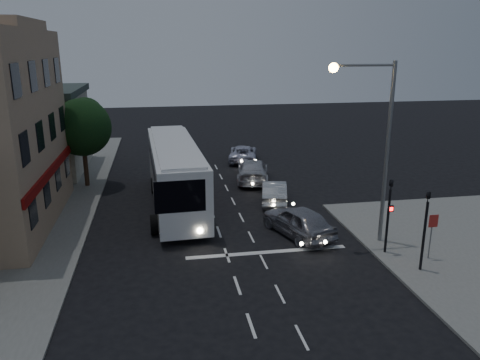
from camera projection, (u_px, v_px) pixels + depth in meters
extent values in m
plane|color=black|center=(234.00, 274.00, 20.78)|extent=(120.00, 120.00, 0.00)
cube|color=silver|center=(251.00, 325.00, 16.99)|extent=(0.12, 1.60, 0.01)
cube|color=silver|center=(237.00, 285.00, 19.83)|extent=(0.12, 1.60, 0.01)
cube|color=silver|center=(227.00, 255.00, 22.67)|extent=(0.12, 1.60, 0.01)
cube|color=silver|center=(219.00, 232.00, 25.50)|extent=(0.12, 1.60, 0.01)
cube|color=silver|center=(212.00, 213.00, 28.34)|extent=(0.12, 1.60, 0.01)
cube|color=silver|center=(207.00, 198.00, 31.18)|extent=(0.12, 1.60, 0.01)
cube|color=silver|center=(203.00, 185.00, 34.02)|extent=(0.12, 1.60, 0.01)
cube|color=silver|center=(199.00, 174.00, 36.86)|extent=(0.12, 1.60, 0.01)
cube|color=silver|center=(302.00, 337.00, 16.31)|extent=(0.10, 1.50, 0.01)
cube|color=silver|center=(280.00, 294.00, 19.15)|extent=(0.10, 1.50, 0.01)
cube|color=silver|center=(264.00, 262.00, 21.99)|extent=(0.10, 1.50, 0.01)
cube|color=silver|center=(251.00, 237.00, 24.83)|extent=(0.10, 1.50, 0.01)
cube|color=silver|center=(241.00, 217.00, 27.66)|extent=(0.10, 1.50, 0.01)
cube|color=silver|center=(233.00, 201.00, 30.50)|extent=(0.10, 1.50, 0.01)
cube|color=silver|center=(227.00, 188.00, 33.34)|extent=(0.10, 1.50, 0.01)
cube|color=silver|center=(221.00, 177.00, 36.18)|extent=(0.10, 1.50, 0.01)
cube|color=silver|center=(216.00, 167.00, 39.01)|extent=(0.10, 1.50, 0.01)
cube|color=silver|center=(267.00, 252.00, 23.00)|extent=(8.00, 0.35, 0.01)
cube|color=white|center=(175.00, 173.00, 29.20)|extent=(3.33, 13.23, 3.50)
cube|color=white|center=(174.00, 144.00, 28.70)|extent=(2.87, 12.78, 0.20)
cube|color=black|center=(180.00, 196.00, 22.90)|extent=(2.52, 0.25, 1.64)
cube|color=black|center=(196.00, 159.00, 29.75)|extent=(0.54, 10.93, 0.98)
cube|color=black|center=(152.00, 161.00, 29.29)|extent=(0.54, 10.93, 0.98)
cube|color=#B02319|center=(196.00, 175.00, 30.61)|extent=(0.31, 6.01, 1.53)
cube|color=#B02319|center=(153.00, 177.00, 30.14)|extent=(0.31, 6.01, 1.53)
cylinder|color=black|center=(154.00, 224.00, 25.07)|extent=(0.43, 1.11, 1.09)
cylinder|color=black|center=(205.00, 221.00, 25.53)|extent=(0.43, 1.11, 1.09)
cylinder|color=black|center=(154.00, 186.00, 32.00)|extent=(0.43, 1.11, 1.09)
cylinder|color=black|center=(194.00, 184.00, 32.46)|extent=(0.43, 1.11, 1.09)
cylinder|color=black|center=(154.00, 178.00, 33.76)|extent=(0.43, 1.11, 1.09)
cylinder|color=black|center=(192.00, 176.00, 34.22)|extent=(0.43, 1.11, 1.09)
cylinder|color=#FFF2CC|center=(163.00, 233.00, 23.19)|extent=(0.29, 0.07, 0.28)
cylinder|color=#FFF2CC|center=(200.00, 231.00, 23.50)|extent=(0.29, 0.07, 0.28)
imported|color=#92929C|center=(298.00, 221.00, 24.83)|extent=(3.37, 5.16, 1.63)
imported|color=silver|center=(274.00, 192.00, 30.09)|extent=(2.46, 4.59, 1.44)
imported|color=silver|center=(253.00, 170.00, 34.87)|extent=(3.32, 5.86, 1.60)
imported|color=silver|center=(243.00, 153.00, 40.88)|extent=(3.31, 5.37, 1.39)
cylinder|color=black|center=(388.00, 221.00, 22.32)|extent=(0.12, 0.12, 3.20)
imported|color=black|center=(391.00, 180.00, 21.75)|extent=(0.15, 0.18, 0.90)
cube|color=black|center=(391.00, 209.00, 21.95)|extent=(0.25, 0.12, 0.30)
cube|color=#FF0C0C|center=(391.00, 209.00, 21.89)|extent=(0.16, 0.02, 0.18)
cylinder|color=black|center=(424.00, 236.00, 20.54)|extent=(0.12, 0.12, 3.20)
imported|color=black|center=(429.00, 192.00, 19.97)|extent=(0.18, 0.15, 0.90)
cylinder|color=slate|center=(430.00, 238.00, 21.82)|extent=(0.06, 0.06, 2.00)
cube|color=#A7211C|center=(434.00, 221.00, 21.51)|extent=(0.45, 0.03, 0.60)
cylinder|color=slate|center=(387.00, 155.00, 22.90)|extent=(0.20, 0.20, 9.00)
cylinder|color=slate|center=(365.00, 65.00, 21.46)|extent=(3.00, 0.12, 0.12)
sphere|color=#FFBF59|center=(334.00, 68.00, 21.24)|extent=(0.44, 0.44, 0.44)
cube|color=tan|center=(24.00, 34.00, 23.88)|extent=(1.00, 12.00, 0.50)
cube|color=tan|center=(23.00, 23.00, 23.74)|extent=(1.00, 6.00, 0.50)
cube|color=#700706|center=(52.00, 170.00, 25.99)|extent=(0.15, 12.00, 0.50)
cube|color=black|center=(33.00, 211.00, 21.95)|extent=(0.06, 1.30, 1.50)
cube|color=black|center=(47.00, 192.00, 24.79)|extent=(0.06, 1.30, 1.50)
cube|color=black|center=(58.00, 177.00, 27.62)|extent=(0.06, 1.30, 1.50)
cube|color=black|center=(67.00, 164.00, 30.46)|extent=(0.06, 1.30, 1.50)
cube|color=black|center=(25.00, 148.00, 21.11)|extent=(0.06, 1.30, 1.50)
cube|color=black|center=(40.00, 136.00, 23.95)|extent=(0.06, 1.30, 1.50)
cube|color=black|center=(52.00, 126.00, 26.79)|extent=(0.06, 1.30, 1.50)
cube|color=black|center=(62.00, 119.00, 29.63)|extent=(0.06, 1.30, 1.50)
cube|color=black|center=(16.00, 81.00, 20.28)|extent=(0.06, 1.30, 1.50)
cube|color=black|center=(33.00, 76.00, 23.12)|extent=(0.06, 1.30, 1.50)
cube|color=black|center=(46.00, 73.00, 25.95)|extent=(0.06, 1.30, 1.50)
cube|color=black|center=(57.00, 70.00, 28.79)|extent=(0.06, 1.30, 1.50)
cube|color=gray|center=(23.00, 134.00, 36.58)|extent=(9.00, 9.00, 6.00)
cube|color=#2D3936|center=(17.00, 92.00, 35.68)|extent=(9.40, 9.40, 0.50)
cylinder|color=black|center=(86.00, 166.00, 33.18)|extent=(0.32, 0.32, 2.80)
sphere|color=black|center=(82.00, 127.00, 32.40)|extent=(4.00, 4.00, 4.00)
sphere|color=#173711|center=(85.00, 116.00, 32.81)|extent=(2.60, 2.60, 2.60)
sphere|color=black|center=(76.00, 123.00, 31.67)|extent=(2.40, 2.40, 2.40)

